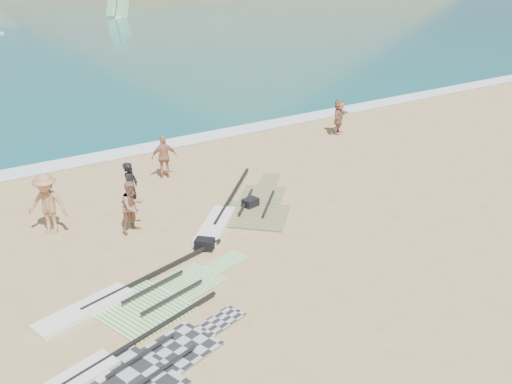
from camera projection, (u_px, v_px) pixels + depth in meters
ground at (305, 303)px, 12.82m from camera, size 300.00×300.00×0.00m
surf_line at (104, 157)px, 22.15m from camera, size 300.00×1.20×0.04m
rig_grey at (122, 369)px, 10.67m from camera, size 5.05×2.69×0.19m
rig_green at (136, 297)px, 12.92m from camera, size 5.49×2.86×0.20m
rig_orange at (240, 210)px, 17.36m from camera, size 5.20×4.66×0.20m
gear_bag_near at (250, 203)px, 17.64m from camera, size 0.52×0.42×0.30m
gear_bag_far at (205, 244)px, 15.12m from camera, size 0.59×0.59×0.29m
person_wetsuit at (131, 188)px, 17.07m from camera, size 0.69×0.68×1.60m
beachgoer_left at (132, 207)px, 15.90m from camera, size 0.87×0.76×1.50m
beachgoer_mid at (47, 204)px, 15.75m from camera, size 1.27×1.26×1.76m
beachgoer_back at (164, 157)px, 19.83m from camera, size 0.96×0.59×1.52m
beachgoer_right at (339, 116)px, 24.89m from camera, size 1.45×1.09×1.53m
windsurfer_right at (118, 8)px, 72.22m from camera, size 2.72×2.50×4.45m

